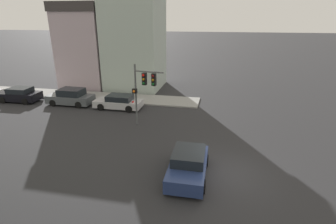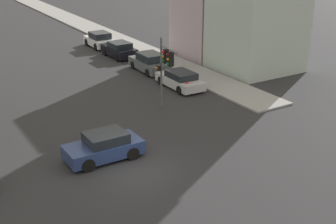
% 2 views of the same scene
% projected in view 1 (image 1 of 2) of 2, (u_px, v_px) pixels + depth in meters
% --- Properties ---
extents(ground_plane, '(300.00, 300.00, 0.00)m').
position_uv_depth(ground_plane, '(226.00, 174.00, 14.13)').
color(ground_plane, '#28282B').
extents(rowhouse_backdrop, '(6.65, 11.82, 12.18)m').
position_uv_depth(rowhouse_backdrop, '(115.00, 39.00, 30.42)').
color(rowhouse_backdrop, '#ADBCB2').
rests_on(rowhouse_backdrop, ground_plane).
extents(traffic_signal, '(0.55, 2.44, 4.74)m').
position_uv_depth(traffic_signal, '(144.00, 84.00, 19.35)').
color(traffic_signal, '#515456').
rests_on(traffic_signal, ground_plane).
extents(crossing_car_1, '(3.98, 1.98, 1.43)m').
position_uv_depth(crossing_car_1, '(188.00, 165.00, 13.71)').
color(crossing_car_1, navy).
rests_on(crossing_car_1, ground_plane).
extents(parked_car_0, '(1.98, 4.34, 1.28)m').
position_uv_depth(parked_car_0, '(119.00, 102.00, 24.12)').
color(parked_car_0, '#B7B7BC').
rests_on(parked_car_0, ground_plane).
extents(parked_car_1, '(2.05, 4.37, 1.56)m').
position_uv_depth(parked_car_1, '(71.00, 97.00, 25.20)').
color(parked_car_1, '#4C5156').
rests_on(parked_car_1, ground_plane).
extents(parked_car_2, '(2.10, 4.01, 1.41)m').
position_uv_depth(parked_car_2, '(20.00, 95.00, 26.16)').
color(parked_car_2, black).
rests_on(parked_car_2, ground_plane).
extents(fire_hydrant, '(0.22, 0.22, 0.92)m').
position_uv_depth(fire_hydrant, '(133.00, 106.00, 23.52)').
color(fire_hydrant, red).
rests_on(fire_hydrant, ground_plane).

